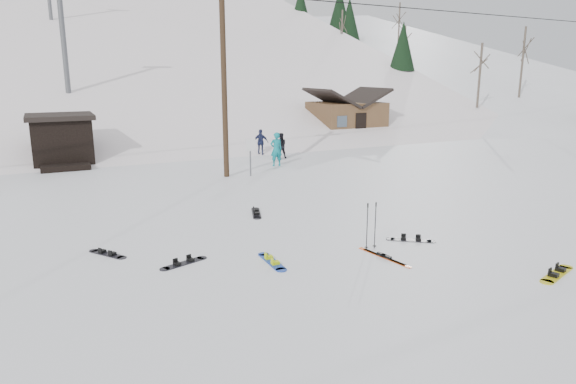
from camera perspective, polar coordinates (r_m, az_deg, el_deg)
name	(u,v)px	position (r m, az deg, el deg)	size (l,w,h in m)	color
ground	(341,294)	(12.18, 5.96, -11.17)	(200.00, 200.00, 0.00)	white
ski_slope	(105,213)	(66.88, -19.66, -2.19)	(60.00, 75.00, 45.00)	white
ridge_right	(384,184)	(75.58, 10.64, 0.88)	(34.00, 85.00, 36.00)	white
treeline_right	(413,112)	(66.50, 13.73, 8.65)	(20.00, 60.00, 10.00)	black
treeline_crest	(78,101)	(95.72, -22.32, 9.37)	(50.00, 6.00, 10.00)	black
utility_pole	(224,78)	(24.70, -7.13, 12.43)	(2.00, 0.26, 9.00)	#3A2819
trail_sign	(250,150)	(24.96, -4.19, 4.65)	(0.50, 0.09, 1.85)	#595B60
lift_hut	(62,140)	(30.58, -23.83, 5.33)	(3.40, 4.10, 2.75)	black
lift_tower_near	(62,28)	(39.55, -23.79, 16.37)	(2.20, 0.36, 8.00)	#595B60
cabin	(346,118)	(39.55, 6.48, 8.12)	(5.39, 4.40, 3.77)	brown
hero_snowboard	(272,261)	(13.96, -1.80, -7.70)	(0.32, 1.56, 0.11)	#1B3FB0
hero_skis	(384,257)	(14.52, 10.62, -7.08)	(0.44, 1.91, 0.10)	#BA4613
ski_poles	(371,225)	(14.94, 9.23, -3.69)	(0.38, 0.10, 1.38)	black
board_scatter_a	(184,263)	(14.13, -11.50, -7.72)	(1.37, 0.64, 0.10)	black
board_scatter_b	(107,254)	(15.38, -19.43, -6.48)	(0.90, 1.19, 0.10)	black
board_scatter_d	(411,240)	(16.09, 13.49, -5.19)	(1.25, 0.99, 0.10)	black
board_scatter_e	(557,274)	(14.81, 27.70, -8.03)	(1.64, 0.78, 0.12)	yellow
board_scatter_f	(256,213)	(18.58, -3.55, -2.32)	(0.70, 1.49, 0.11)	black
skier_teal	(276,149)	(27.69, -1.32, 4.78)	(0.66, 0.44, 1.82)	#0D7E87
skier_dark	(281,146)	(30.19, -0.82, 5.18)	(0.72, 0.56, 1.49)	black
skier_pink	(339,127)	(38.07, 5.66, 7.17)	(1.26, 0.72, 1.95)	#F2556E
skier_navy	(261,142)	(31.36, -3.03, 5.55)	(0.92, 0.38, 1.57)	#1B2144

